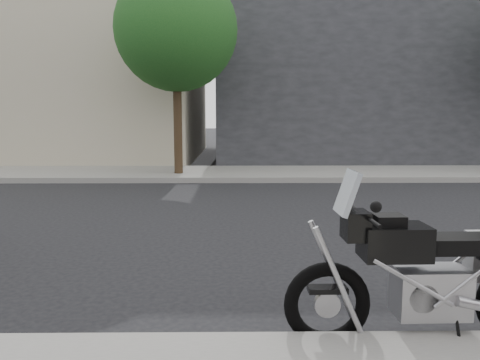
# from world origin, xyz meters

# --- Properties ---
(ground) EXTENTS (120.00, 120.00, 0.00)m
(ground) POSITION_xyz_m (0.00, 0.00, 0.00)
(ground) COLOR black
(ground) RESTS_ON ground
(far_sidewalk) EXTENTS (44.00, 3.00, 0.15)m
(far_sidewalk) POSITION_xyz_m (0.00, -6.50, 0.07)
(far_sidewalk) COLOR gray
(far_sidewalk) RESTS_ON ground
(far_building_dark) EXTENTS (16.00, 11.00, 7.00)m
(far_building_dark) POSITION_xyz_m (-7.00, -13.50, 3.50)
(far_building_dark) COLOR #28292D
(far_building_dark) RESTS_ON ground
(far_building_cream) EXTENTS (14.00, 11.00, 8.00)m
(far_building_cream) POSITION_xyz_m (9.00, -13.50, 4.00)
(far_building_cream) COLOR #BCB296
(far_building_cream) RESTS_ON ground
(street_tree_mid) EXTENTS (3.40, 3.40, 5.70)m
(street_tree_mid) POSITION_xyz_m (2.00, -6.00, 4.14)
(street_tree_mid) COLOR #3C2C1B
(street_tree_mid) RESTS_ON far_sidewalk
(motorcycle) EXTENTS (2.20, 0.74, 1.39)m
(motorcycle) POSITION_xyz_m (-1.23, 3.87, 0.60)
(motorcycle) COLOR black
(motorcycle) RESTS_ON ground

